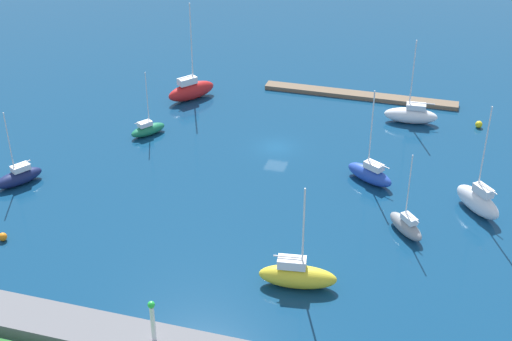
{
  "coord_description": "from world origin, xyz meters",
  "views": [
    {
      "loc": [
        -18.58,
        72.58,
        39.28
      ],
      "look_at": [
        0.0,
        8.58,
        1.5
      ],
      "focal_mm": 49.9,
      "sensor_mm": 36.0,
      "label": 1
    }
  ],
  "objects_px": {
    "sailboat_red_center_basin": "(191,90)",
    "sailboat_navy_off_beacon": "(18,177)",
    "pier_dock": "(359,95)",
    "sailboat_blue_lone_south": "(370,174)",
    "sailboat_yellow_inner_mooring": "(297,275)",
    "sailboat_gray_outer_mooring": "(406,225)",
    "sailboat_green_west_end": "(148,129)",
    "harbor_beacon": "(152,318)",
    "mooring_buoy_orange": "(3,237)",
    "mooring_buoy_yellow": "(479,124)",
    "sailboat_white_far_south": "(411,115)",
    "sailboat_white_east_end": "(478,201)"
  },
  "relations": [
    {
      "from": "sailboat_red_center_basin",
      "to": "sailboat_navy_off_beacon",
      "type": "relative_size",
      "value": 1.54
    },
    {
      "from": "pier_dock",
      "to": "sailboat_blue_lone_south",
      "type": "bearing_deg",
      "value": 101.62
    },
    {
      "from": "sailboat_yellow_inner_mooring",
      "to": "sailboat_navy_off_beacon",
      "type": "bearing_deg",
      "value": 157.28
    },
    {
      "from": "sailboat_gray_outer_mooring",
      "to": "sailboat_green_west_end",
      "type": "bearing_deg",
      "value": 28.48
    },
    {
      "from": "harbor_beacon",
      "to": "sailboat_green_west_end",
      "type": "xyz_separation_m",
      "value": [
        15.73,
        -34.42,
        -2.69
      ]
    },
    {
      "from": "sailboat_blue_lone_south",
      "to": "sailboat_gray_outer_mooring",
      "type": "xyz_separation_m",
      "value": [
        -4.77,
        8.89,
        -0.12
      ]
    },
    {
      "from": "pier_dock",
      "to": "mooring_buoy_orange",
      "type": "height_order",
      "value": "mooring_buoy_orange"
    },
    {
      "from": "harbor_beacon",
      "to": "mooring_buoy_orange",
      "type": "height_order",
      "value": "harbor_beacon"
    },
    {
      "from": "sailboat_green_west_end",
      "to": "mooring_buoy_yellow",
      "type": "xyz_separation_m",
      "value": [
        -39.0,
        -13.44,
        -0.33
      ]
    },
    {
      "from": "sailboat_white_far_south",
      "to": "sailboat_blue_lone_south",
      "type": "height_order",
      "value": "sailboat_white_far_south"
    },
    {
      "from": "sailboat_red_center_basin",
      "to": "sailboat_navy_off_beacon",
      "type": "bearing_deg",
      "value": -163.91
    },
    {
      "from": "sailboat_blue_lone_south",
      "to": "mooring_buoy_orange",
      "type": "bearing_deg",
      "value": 63.98
    },
    {
      "from": "mooring_buoy_orange",
      "to": "harbor_beacon",
      "type": "bearing_deg",
      "value": 153.81
    },
    {
      "from": "sailboat_white_far_south",
      "to": "sailboat_red_center_basin",
      "type": "distance_m",
      "value": 29.39
    },
    {
      "from": "sailboat_red_center_basin",
      "to": "sailboat_white_far_south",
      "type": "bearing_deg",
      "value": -51.88
    },
    {
      "from": "sailboat_gray_outer_mooring",
      "to": "mooring_buoy_yellow",
      "type": "relative_size",
      "value": 9.64
    },
    {
      "from": "sailboat_red_center_basin",
      "to": "mooring_buoy_orange",
      "type": "distance_m",
      "value": 36.68
    },
    {
      "from": "sailboat_white_east_end",
      "to": "sailboat_green_west_end",
      "type": "bearing_deg",
      "value": 39.17
    },
    {
      "from": "sailboat_white_far_south",
      "to": "mooring_buoy_yellow",
      "type": "bearing_deg",
      "value": -177.77
    },
    {
      "from": "sailboat_green_west_end",
      "to": "sailboat_blue_lone_south",
      "type": "bearing_deg",
      "value": -63.67
    },
    {
      "from": "sailboat_blue_lone_south",
      "to": "sailboat_green_west_end",
      "type": "height_order",
      "value": "sailboat_blue_lone_south"
    },
    {
      "from": "sailboat_blue_lone_south",
      "to": "mooring_buoy_orange",
      "type": "xyz_separation_m",
      "value": [
        31.96,
        20.8,
        -0.62
      ]
    },
    {
      "from": "sailboat_white_far_south",
      "to": "mooring_buoy_yellow",
      "type": "distance_m",
      "value": 8.44
    },
    {
      "from": "sailboat_yellow_inner_mooring",
      "to": "mooring_buoy_orange",
      "type": "xyz_separation_m",
      "value": [
        28.53,
        1.12,
        -0.77
      ]
    },
    {
      "from": "sailboat_yellow_inner_mooring",
      "to": "sailboat_green_west_end",
      "type": "bearing_deg",
      "value": 128.01
    },
    {
      "from": "pier_dock",
      "to": "mooring_buoy_orange",
      "type": "distance_m",
      "value": 51.2
    },
    {
      "from": "sailboat_white_far_south",
      "to": "sailboat_navy_off_beacon",
      "type": "distance_m",
      "value": 47.81
    },
    {
      "from": "sailboat_navy_off_beacon",
      "to": "mooring_buoy_yellow",
      "type": "bearing_deg",
      "value": 152.29
    },
    {
      "from": "sailboat_white_east_end",
      "to": "mooring_buoy_yellow",
      "type": "height_order",
      "value": "sailboat_white_east_end"
    },
    {
      "from": "pier_dock",
      "to": "sailboat_navy_off_beacon",
      "type": "xyz_separation_m",
      "value": [
        31.74,
        33.52,
        0.62
      ]
    },
    {
      "from": "sailboat_yellow_inner_mooring",
      "to": "mooring_buoy_yellow",
      "type": "height_order",
      "value": "sailboat_yellow_inner_mooring"
    },
    {
      "from": "harbor_beacon",
      "to": "sailboat_navy_off_beacon",
      "type": "bearing_deg",
      "value": -38.81
    },
    {
      "from": "sailboat_red_center_basin",
      "to": "harbor_beacon",
      "type": "bearing_deg",
      "value": -126.07
    },
    {
      "from": "sailboat_red_center_basin",
      "to": "sailboat_white_east_end",
      "type": "relative_size",
      "value": 1.14
    },
    {
      "from": "sailboat_green_west_end",
      "to": "sailboat_gray_outer_mooring",
      "type": "relative_size",
      "value": 0.96
    },
    {
      "from": "sailboat_white_far_south",
      "to": "sailboat_blue_lone_south",
      "type": "relative_size",
      "value": 1.03
    },
    {
      "from": "sailboat_green_west_end",
      "to": "sailboat_gray_outer_mooring",
      "type": "distance_m",
      "value": 34.96
    },
    {
      "from": "sailboat_red_center_basin",
      "to": "sailboat_yellow_inner_mooring",
      "type": "bearing_deg",
      "value": -110.22
    },
    {
      "from": "sailboat_red_center_basin",
      "to": "sailboat_navy_off_beacon",
      "type": "xyz_separation_m",
      "value": [
        9.85,
        26.49,
        -0.46
      ]
    },
    {
      "from": "sailboat_white_east_end",
      "to": "mooring_buoy_orange",
      "type": "bearing_deg",
      "value": 71.43
    },
    {
      "from": "sailboat_blue_lone_south",
      "to": "mooring_buoy_orange",
      "type": "relative_size",
      "value": 12.87
    },
    {
      "from": "sailboat_white_far_south",
      "to": "sailboat_red_center_basin",
      "type": "height_order",
      "value": "sailboat_red_center_basin"
    },
    {
      "from": "harbor_beacon",
      "to": "sailboat_navy_off_beacon",
      "type": "relative_size",
      "value": 0.43
    },
    {
      "from": "pier_dock",
      "to": "sailboat_blue_lone_south",
      "type": "height_order",
      "value": "sailboat_blue_lone_south"
    },
    {
      "from": "mooring_buoy_yellow",
      "to": "sailboat_white_east_end",
      "type": "bearing_deg",
      "value": 90.28
    },
    {
      "from": "pier_dock",
      "to": "sailboat_white_far_south",
      "type": "bearing_deg",
      "value": 140.41
    },
    {
      "from": "mooring_buoy_orange",
      "to": "pier_dock",
      "type": "bearing_deg",
      "value": -122.27
    },
    {
      "from": "sailboat_navy_off_beacon",
      "to": "pier_dock",
      "type": "bearing_deg",
      "value": 168.11
    },
    {
      "from": "pier_dock",
      "to": "sailboat_white_east_end",
      "type": "relative_size",
      "value": 2.27
    },
    {
      "from": "sailboat_white_far_south",
      "to": "sailboat_yellow_inner_mooring",
      "type": "bearing_deg",
      "value": 75.75
    }
  ]
}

